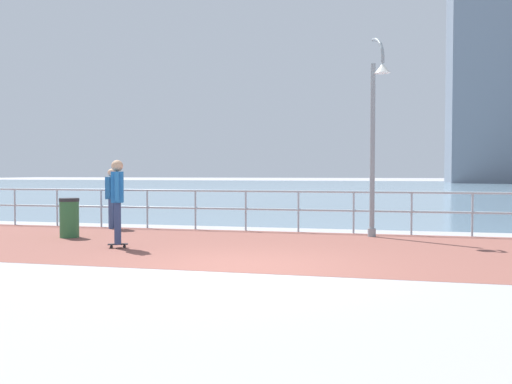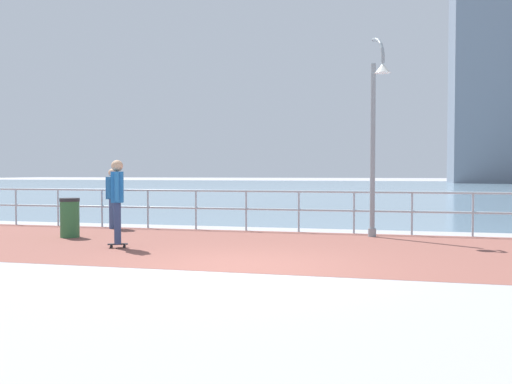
{
  "view_description": "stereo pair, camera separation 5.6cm",
  "coord_description": "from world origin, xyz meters",
  "px_view_note": "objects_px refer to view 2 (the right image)",
  "views": [
    {
      "loc": [
        2.33,
        -8.65,
        1.53
      ],
      "look_at": [
        -0.59,
        3.25,
        1.1
      ],
      "focal_mm": 38.98,
      "sensor_mm": 36.0,
      "label": 1
    },
    {
      "loc": [
        2.39,
        -8.63,
        1.53
      ],
      "look_at": [
        -0.59,
        3.25,
        1.1
      ],
      "focal_mm": 38.98,
      "sensor_mm": 36.0,
      "label": 2
    }
  ],
  "objects_px": {
    "bystander": "(113,193)",
    "trash_bin": "(70,218)",
    "skateboarder": "(117,195)",
    "lamppost": "(376,127)"
  },
  "relations": [
    {
      "from": "skateboarder",
      "to": "trash_bin",
      "type": "bearing_deg",
      "value": 144.78
    },
    {
      "from": "lamppost",
      "to": "trash_bin",
      "type": "bearing_deg",
      "value": -166.21
    },
    {
      "from": "bystander",
      "to": "skateboarder",
      "type": "bearing_deg",
      "value": -60.15
    },
    {
      "from": "skateboarder",
      "to": "trash_bin",
      "type": "relative_size",
      "value": 1.92
    },
    {
      "from": "lamppost",
      "to": "trash_bin",
      "type": "height_order",
      "value": "lamppost"
    },
    {
      "from": "bystander",
      "to": "trash_bin",
      "type": "distance_m",
      "value": 2.18
    },
    {
      "from": "skateboarder",
      "to": "lamppost",
      "type": "bearing_deg",
      "value": 31.97
    },
    {
      "from": "skateboarder",
      "to": "bystander",
      "type": "bearing_deg",
      "value": 119.85
    },
    {
      "from": "lamppost",
      "to": "bystander",
      "type": "distance_m",
      "value": 7.22
    },
    {
      "from": "skateboarder",
      "to": "bystander",
      "type": "xyz_separation_m",
      "value": [
        -2.03,
        3.53,
        -0.11
      ]
    }
  ]
}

